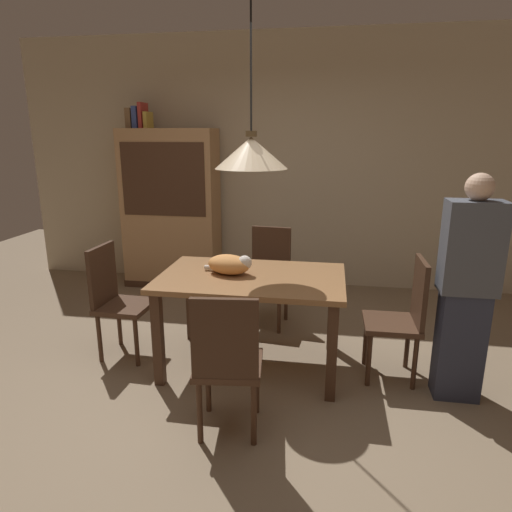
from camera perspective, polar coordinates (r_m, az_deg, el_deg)
ground at (r=3.30m, az=-2.06°, el=-17.57°), size 10.00×10.00×0.00m
back_wall at (r=5.41m, az=3.52°, el=11.64°), size 6.40×0.10×2.90m
dining_table at (r=3.44m, az=-0.54°, el=-4.10°), size 1.40×0.90×0.75m
chair_far_back at (r=4.31m, az=1.61°, el=-2.01°), size 0.44×0.44×0.93m
chair_left_side at (r=3.84m, az=-17.40°, el=-4.91°), size 0.42×0.42×0.93m
chair_right_side at (r=3.49m, az=18.19°, el=-7.04°), size 0.40×0.40×0.93m
chair_near_front at (r=2.71m, az=-3.67°, el=-12.96°), size 0.44×0.44×0.93m
cat_sleeping at (r=3.43m, az=-3.30°, el=-1.06°), size 0.40×0.30×0.16m
pendant_lamp at (r=3.25m, az=-0.58°, el=13.02°), size 0.52×0.52×1.30m
hutch_bookcase at (r=5.44m, az=-10.68°, el=5.48°), size 1.12×0.45×1.85m
book_brown_thick at (r=5.53m, az=-15.49°, el=16.50°), size 0.06×0.24×0.22m
book_blue_wide at (r=5.50m, az=-14.76°, el=16.67°), size 0.06×0.24×0.24m
book_red_tall at (r=5.48m, az=-14.15°, el=16.92°), size 0.04×0.22×0.28m
book_yellow_short at (r=5.45m, az=-13.54°, el=16.44°), size 0.04×0.20×0.18m
person_standing at (r=3.30m, az=25.16°, el=-4.06°), size 0.36×0.22×1.56m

